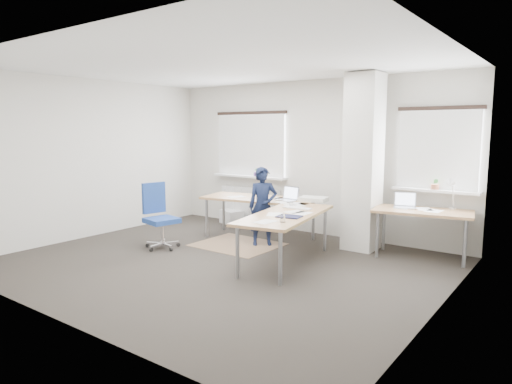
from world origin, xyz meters
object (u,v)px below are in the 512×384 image
Objects in this scene: desk_side at (423,213)px; person at (263,206)px; task_chair at (161,230)px; desk_main at (274,207)px.

person reaches higher than desk_side.
desk_main is at bearing 44.77° from task_chair.
desk_side is (2.04, 0.92, -0.01)m from desk_main.
task_chair is (-1.55, -1.00, -0.40)m from desk_main.
task_chair is 0.81× the size of person.
desk_side is 1.42× the size of task_chair.
desk_side is 2.49m from person.
task_chair is at bearing -178.95° from person.
desk_main is 2.66× the size of task_chair.
desk_side is 1.15× the size of person.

